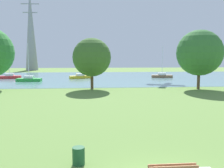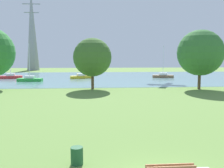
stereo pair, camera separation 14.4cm
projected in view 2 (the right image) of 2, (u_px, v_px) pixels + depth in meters
name	position (u px, v px, depth m)	size (l,w,h in m)	color
ground_plane	(115.00, 96.00, 30.71)	(160.00, 160.00, 0.00)	olive
litter_bin	(77.00, 156.00, 11.10)	(0.56, 0.56, 0.80)	#1E512D
water_surface	(105.00, 77.00, 58.45)	(140.00, 40.00, 0.02)	slate
sailboat_yellow	(81.00, 76.00, 55.36)	(5.03, 2.95, 7.13)	yellow
sailboat_brown	(163.00, 76.00, 57.60)	(4.98, 2.25, 7.41)	brown
sailboat_green	(30.00, 79.00, 48.75)	(4.91, 1.90, 7.52)	green
sailboat_red	(11.00, 77.00, 55.19)	(4.98, 2.25, 7.00)	red
tree_east_far	(92.00, 57.00, 36.83)	(5.79, 5.79, 7.68)	brown
tree_mid_shore	(200.00, 53.00, 36.63)	(6.84, 6.84, 8.88)	brown
electricity_pylon	(32.00, 29.00, 88.70)	(6.40, 4.40, 29.61)	gray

